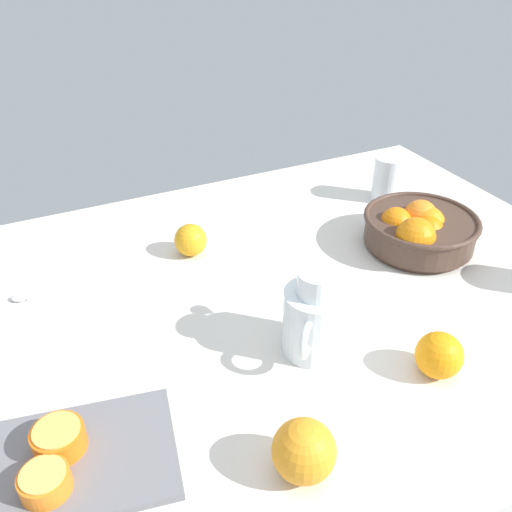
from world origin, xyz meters
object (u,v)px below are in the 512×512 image
orange_half_0 (45,482)px  orange_half_1 (59,439)px  fruit_bowl (419,229)px  cutting_board (78,460)px  loose_orange_0 (439,355)px  loose_orange_2 (191,240)px  second_glass (387,181)px  loose_orange_1 (304,451)px  juice_pitcher (314,321)px  spoon (35,299)px

orange_half_0 → orange_half_1: bearing=65.6°
fruit_bowl → orange_half_1: bearing=-164.8°
cutting_board → loose_orange_0: (54.98, -7.46, 3.10)cm
orange_half_1 → loose_orange_2: size_ratio=1.03×
second_glass → loose_orange_1: size_ratio=1.32×
juice_pitcher → cutting_board: (-40.01, -5.95, -5.31)cm
orange_half_0 → orange_half_1: (2.59, 5.71, 0.27)cm
loose_orange_1 → loose_orange_2: (4.86, 56.82, -0.80)cm
juice_pitcher → loose_orange_0: bearing=-41.8°
fruit_bowl → spoon: bearing=168.2°
fruit_bowl → loose_orange_0: fruit_bowl is taller
loose_orange_2 → spoon: 32.61cm
orange_half_1 → orange_half_0: bearing=-114.4°
second_glass → spoon: second_glass is taller
loose_orange_1 → loose_orange_2: size_ratio=1.23×
cutting_board → spoon: (-0.83, 40.02, -0.23)cm
second_glass → spoon: bearing=-176.1°
orange_half_0 → juice_pitcher: bearing=11.7°
second_glass → loose_orange_1: second_glass is taller
second_glass → cutting_board: (-84.82, -45.89, -4.26)cm
juice_pitcher → loose_orange_0: 20.22cm
juice_pitcher → orange_half_0: (-44.30, -9.14, -3.06)cm
fruit_bowl → orange_half_0: (-80.98, -27.02, -1.81)cm
juice_pitcher → orange_half_1: (-41.70, -3.43, -2.79)cm
spoon → juice_pitcher: bearing=-39.8°
second_glass → loose_orange_2: 53.41cm
second_glass → loose_orange_1: 83.54cm
second_glass → cutting_board: second_glass is taller
juice_pitcher → loose_orange_2: size_ratio=2.38×
orange_half_1 → loose_orange_2: 52.17cm
second_glass → orange_half_0: 101.76cm
juice_pitcher → spoon: (-40.84, 34.07, -5.54)cm
juice_pitcher → loose_orange_0: juice_pitcher is taller
second_glass → orange_half_0: (-89.11, -49.08, -2.02)cm
orange_half_1 → cutting_board: bearing=-56.0°
second_glass → loose_orange_2: second_glass is taller
fruit_bowl → second_glass: (8.13, 22.06, 0.21)cm
juice_pitcher → second_glass: (44.82, 39.94, -1.05)cm
loose_orange_0 → orange_half_1: bearing=170.0°
second_glass → orange_half_0: bearing=-151.2°
second_glass → loose_orange_2: size_ratio=1.63×
orange_half_0 → loose_orange_0: 59.43cm
spoon → orange_half_0: bearing=-94.6°
fruit_bowl → loose_orange_2: fruit_bowl is taller
juice_pitcher → orange_half_0: 45.33cm
orange_half_0 → loose_orange_1: 32.85cm
loose_orange_1 → orange_half_1: bearing=149.7°
spoon → orange_half_1: bearing=-91.3°
cutting_board → loose_orange_1: 30.38cm
cutting_board → loose_orange_1: (26.67, -14.08, 3.61)cm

